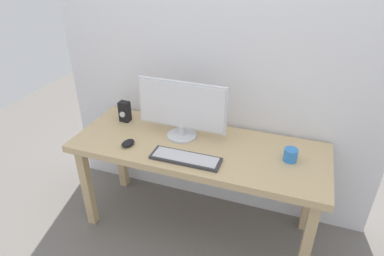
# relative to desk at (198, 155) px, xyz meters

# --- Properties ---
(ground_plane) EXTENTS (6.00, 6.00, 0.00)m
(ground_plane) POSITION_rel_desk_xyz_m (0.00, 0.00, -0.62)
(ground_plane) COLOR slate
(wall_back) EXTENTS (2.35, 0.04, 3.00)m
(wall_back) POSITION_rel_desk_xyz_m (0.00, 0.35, 0.88)
(wall_back) COLOR silver
(wall_back) RESTS_ON ground_plane
(desk) EXTENTS (1.66, 0.62, 0.71)m
(desk) POSITION_rel_desk_xyz_m (0.00, 0.00, 0.00)
(desk) COLOR tan
(desk) RESTS_ON ground_plane
(monitor) EXTENTS (0.60, 0.20, 0.39)m
(monitor) POSITION_rel_desk_xyz_m (-0.14, 0.07, 0.29)
(monitor) COLOR silver
(monitor) RESTS_ON desk
(keyboard_primary) EXTENTS (0.43, 0.14, 0.02)m
(keyboard_primary) POSITION_rel_desk_xyz_m (-0.02, -0.18, 0.09)
(keyboard_primary) COLOR #333338
(keyboard_primary) RESTS_ON desk
(mouse) EXTENTS (0.09, 0.11, 0.04)m
(mouse) POSITION_rel_desk_xyz_m (-0.43, -0.16, 0.10)
(mouse) COLOR black
(mouse) RESTS_ON desk
(audio_controller) EXTENTS (0.07, 0.07, 0.15)m
(audio_controller) POSITION_rel_desk_xyz_m (-0.61, 0.14, 0.16)
(audio_controller) COLOR black
(audio_controller) RESTS_ON desk
(coffee_mug) EXTENTS (0.08, 0.08, 0.08)m
(coffee_mug) POSITION_rel_desk_xyz_m (0.58, 0.02, 0.12)
(coffee_mug) COLOR #337FD8
(coffee_mug) RESTS_ON desk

